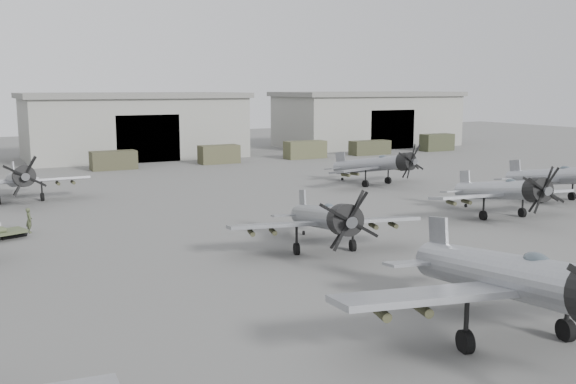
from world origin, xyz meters
name	(u,v)px	position (x,y,z in m)	size (l,w,h in m)	color
ground	(442,271)	(0.00, 0.00, 0.00)	(220.00, 220.00, 0.00)	#525250
hangar_center	(134,125)	(0.00, 61.96, 4.37)	(29.00, 14.80, 8.70)	gray
hangar_right	(367,119)	(38.00, 61.96, 4.37)	(29.00, 14.80, 8.70)	gray
support_truck_3	(114,160)	(-5.60, 50.00, 1.08)	(5.16, 2.20, 2.15)	#3C3B27
support_truck_4	(219,154)	(7.46, 50.00, 1.14)	(4.96, 2.20, 2.28)	#44432C
support_truck_5	(305,150)	(19.81, 50.00, 1.17)	(5.58, 2.20, 2.33)	#484A30
support_truck_6	(370,148)	(30.29, 50.00, 0.99)	(5.84, 2.20, 1.98)	#393B26
support_truck_7	(437,142)	(42.46, 50.00, 1.25)	(5.05, 2.20, 2.51)	#363925
aircraft_near_1	(523,280)	(-4.17, -8.91, 2.55)	(14.10, 12.69, 5.60)	#97999F
aircraft_mid_1	(326,218)	(-3.45, 6.00, 2.04)	(11.26, 10.13, 4.48)	gray
aircraft_mid_2	(505,191)	(13.04, 8.38, 2.04)	(11.28, 10.15, 4.48)	#9C9FA5
aircraft_mid_3	(559,177)	(22.34, 11.43, 2.08)	(11.46, 10.32, 4.57)	#96989E
aircraft_far_0	(20,178)	(-17.30, 31.67, 2.03)	(11.07, 9.96, 4.45)	gray
aircraft_far_1	(378,165)	(14.32, 25.73, 2.03)	(11.22, 10.10, 4.47)	gray
ground_crew	(29,220)	(-17.91, 19.46, 0.83)	(0.60, 0.40, 1.65)	#424A30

